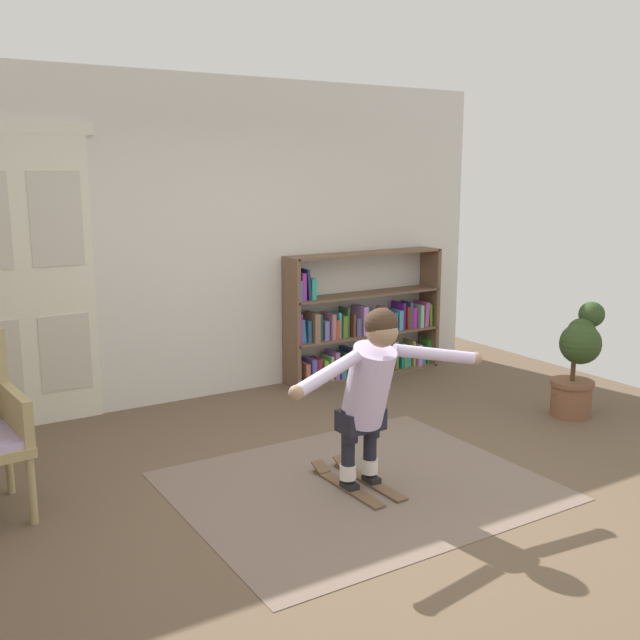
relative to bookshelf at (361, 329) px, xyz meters
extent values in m
plane|color=brown|center=(-1.58, -2.39, -0.48)|extent=(7.20, 7.20, 0.00)
cube|color=silver|center=(-1.58, 0.21, 0.97)|extent=(6.00, 0.10, 2.90)
cube|color=silver|center=(-2.90, 0.15, 0.70)|extent=(0.55, 0.04, 2.35)
cube|color=beige|center=(-2.90, 0.13, 1.21)|extent=(0.41, 0.01, 0.76)
cube|color=beige|center=(-2.90, 0.13, 0.11)|extent=(0.41, 0.01, 0.64)
cube|color=silver|center=(-3.18, 0.15, 1.92)|extent=(1.22, 0.04, 0.10)
cube|color=#766356|center=(-1.59, -2.25, -0.48)|extent=(2.34, 1.94, 0.01)
cube|color=brown|center=(-0.82, 0.00, 0.15)|extent=(0.04, 0.30, 1.26)
cube|color=brown|center=(0.89, 0.00, 0.15)|extent=(0.04, 0.30, 1.26)
cube|color=brown|center=(0.03, 0.00, -0.47)|extent=(1.71, 0.30, 0.02)
cube|color=brown|center=(0.03, 0.00, -0.06)|extent=(1.71, 0.30, 0.02)
cube|color=brown|center=(0.03, 0.00, 0.36)|extent=(1.71, 0.30, 0.02)
cube|color=brown|center=(0.03, 0.00, 0.77)|extent=(1.71, 0.30, 0.02)
cube|color=teal|center=(-0.77, 0.01, -0.35)|extent=(0.06, 0.14, 0.21)
cube|color=#C15E4E|center=(-0.69, -0.01, -0.36)|extent=(0.05, 0.19, 0.21)
cube|color=#5454B7|center=(-0.62, 0.00, -0.34)|extent=(0.06, 0.21, 0.24)
cube|color=maroon|center=(-0.54, 0.01, -0.34)|extent=(0.05, 0.17, 0.23)
cube|color=#69CA36|center=(-0.47, 0.00, -0.36)|extent=(0.05, 0.17, 0.21)
cube|color=#8FC57D|center=(-0.40, 0.00, -0.34)|extent=(0.03, 0.18, 0.24)
cube|color=#995CBE|center=(-0.35, 0.00, -0.32)|extent=(0.05, 0.22, 0.28)
cube|color=teal|center=(-0.29, 0.00, -0.36)|extent=(0.06, 0.23, 0.21)
cube|color=#295F13|center=(-0.22, 0.01, -0.34)|extent=(0.04, 0.18, 0.25)
cube|color=navy|center=(-0.16, 0.01, -0.32)|extent=(0.05, 0.23, 0.29)
cube|color=#3D98C5|center=(-0.10, 0.00, -0.35)|extent=(0.03, 0.20, 0.21)
cube|color=#B53136|center=(-0.05, 0.01, -0.37)|extent=(0.05, 0.19, 0.18)
cube|color=#444089|center=(0.01, 0.02, -0.34)|extent=(0.04, 0.21, 0.24)
cube|color=navy|center=(0.08, 0.02, -0.32)|extent=(0.03, 0.17, 0.29)
cube|color=navy|center=(0.13, 0.01, -0.33)|extent=(0.05, 0.19, 0.26)
cube|color=#74BB7D|center=(0.19, 0.01, -0.31)|extent=(0.05, 0.17, 0.30)
cube|color=#4E48C9|center=(0.25, -0.02, -0.36)|extent=(0.05, 0.16, 0.21)
cube|color=#773975|center=(0.30, 0.01, -0.36)|extent=(0.03, 0.21, 0.19)
cube|color=#4A4D0C|center=(0.35, -0.01, -0.35)|extent=(0.03, 0.24, 0.21)
cube|color=tan|center=(0.40, 0.00, -0.31)|extent=(0.06, 0.16, 0.29)
cube|color=#157A71|center=(0.46, 0.00, -0.35)|extent=(0.03, 0.23, 0.23)
cube|color=#5B894A|center=(0.50, 0.01, -0.33)|extent=(0.04, 0.23, 0.26)
cube|color=teal|center=(0.56, 0.01, -0.36)|extent=(0.07, 0.20, 0.20)
cube|color=olive|center=(0.62, 0.00, -0.32)|extent=(0.04, 0.19, 0.27)
cube|color=#B379BF|center=(0.69, -0.02, -0.35)|extent=(0.05, 0.21, 0.23)
cube|color=teal|center=(0.77, -0.01, -0.37)|extent=(0.05, 0.15, 0.18)
cube|color=#2D7D23|center=(0.85, -0.01, -0.33)|extent=(0.06, 0.14, 0.26)
cube|color=purple|center=(-0.78, -0.02, 0.10)|extent=(0.04, 0.19, 0.29)
cube|color=teal|center=(-0.73, 0.02, 0.07)|extent=(0.07, 0.19, 0.24)
cube|color=#29537E|center=(-0.67, -0.02, 0.06)|extent=(0.04, 0.15, 0.22)
cube|color=#8A674E|center=(-0.60, -0.02, 0.10)|extent=(0.06, 0.23, 0.28)
cube|color=#2C5044|center=(-0.53, 0.02, 0.09)|extent=(0.04, 0.17, 0.26)
cube|color=#6F7AD6|center=(-0.46, 0.02, 0.05)|extent=(0.05, 0.20, 0.19)
cube|color=#A9697B|center=(-0.40, 0.00, 0.08)|extent=(0.04, 0.23, 0.26)
cube|color=#C7492D|center=(-0.34, 0.00, 0.05)|extent=(0.04, 0.20, 0.19)
cube|color=#44C0C5|center=(-0.30, 0.00, 0.08)|extent=(0.03, 0.15, 0.25)
cube|color=#587B2C|center=(-0.25, 0.01, 0.07)|extent=(0.06, 0.20, 0.22)
cube|color=#315734|center=(-0.20, 0.01, 0.10)|extent=(0.03, 0.18, 0.29)
cube|color=brown|center=(-0.16, 0.00, 0.07)|extent=(0.03, 0.24, 0.23)
cube|color=#4E5588|center=(-0.10, 0.00, 0.05)|extent=(0.05, 0.21, 0.18)
cube|color=#BD84D7|center=(-0.02, -0.01, 0.10)|extent=(0.05, 0.22, 0.29)
cube|color=teal|center=(0.04, 0.02, 0.09)|extent=(0.03, 0.16, 0.27)
cube|color=#678AA5|center=(0.09, -0.01, 0.05)|extent=(0.03, 0.17, 0.18)
cube|color=#474C7D|center=(0.16, -0.02, 0.05)|extent=(0.04, 0.19, 0.20)
cube|color=#3D557A|center=(0.21, 0.00, 0.06)|extent=(0.03, 0.15, 0.22)
cube|color=#C87A8F|center=(0.25, 0.00, 0.08)|extent=(0.05, 0.16, 0.26)
cube|color=#335B68|center=(0.32, 0.02, 0.05)|extent=(0.03, 0.15, 0.19)
cube|color=#2C6A83|center=(0.36, 0.00, 0.05)|extent=(0.05, 0.22, 0.20)
cube|color=#499BBA|center=(0.43, 0.01, 0.06)|extent=(0.05, 0.22, 0.21)
cube|color=#621A90|center=(0.48, 0.01, 0.10)|extent=(0.03, 0.22, 0.28)
cube|color=maroon|center=(0.53, 0.00, 0.07)|extent=(0.04, 0.23, 0.24)
cube|color=#344774|center=(0.58, 0.01, 0.09)|extent=(0.03, 0.19, 0.28)
cube|color=#B523A7|center=(0.64, 0.00, 0.06)|extent=(0.06, 0.17, 0.22)
cube|color=#7ECD94|center=(0.71, 0.00, 0.07)|extent=(0.04, 0.22, 0.24)
cube|color=#B1489E|center=(0.78, -0.01, 0.09)|extent=(0.06, 0.21, 0.26)
cube|color=#518618|center=(0.83, 0.00, 0.07)|extent=(0.04, 0.24, 0.24)
cube|color=teal|center=(-0.78, -0.02, 0.47)|extent=(0.05, 0.16, 0.20)
cube|color=purple|center=(-0.73, -0.01, 0.50)|extent=(0.04, 0.17, 0.27)
cube|color=navy|center=(-0.67, 0.02, 0.52)|extent=(0.05, 0.20, 0.30)
cube|color=teal|center=(-0.61, -0.02, 0.47)|extent=(0.05, 0.14, 0.21)
cylinder|color=tan|center=(-3.54, -1.66, -0.27)|extent=(0.05, 0.05, 0.42)
cylinder|color=tan|center=(-3.58, -1.14, -0.27)|extent=(0.05, 0.05, 0.42)
cube|color=tan|center=(-3.55, -1.40, 0.14)|extent=(0.11, 0.56, 0.28)
cylinder|color=brown|center=(0.80, -2.01, -0.32)|extent=(0.34, 0.34, 0.31)
cylinder|color=brown|center=(0.80, -2.01, -0.19)|extent=(0.37, 0.37, 0.04)
cylinder|color=#4C3823|center=(0.80, -2.01, 0.01)|extent=(0.04, 0.04, 0.36)
sphere|color=#2D441E|center=(0.80, -2.06, 0.26)|extent=(0.24, 0.24, 0.24)
sphere|color=#2D441E|center=(0.93, -2.06, 0.40)|extent=(0.22, 0.22, 0.22)
sphere|color=#2D441E|center=(0.74, -2.11, 0.18)|extent=(0.34, 0.34, 0.34)
sphere|color=#2D441E|center=(0.84, -2.04, 0.17)|extent=(0.26, 0.26, 0.26)
cube|color=brown|center=(-1.68, -2.25, -0.47)|extent=(0.11, 0.71, 0.01)
cube|color=brown|center=(-1.69, -1.93, -0.43)|extent=(0.09, 0.12, 0.06)
cube|color=black|center=(-1.68, -2.27, -0.44)|extent=(0.08, 0.12, 0.04)
cube|color=brown|center=(-1.50, -2.25, -0.47)|extent=(0.11, 0.71, 0.01)
cube|color=brown|center=(-1.51, -1.92, -0.43)|extent=(0.09, 0.12, 0.06)
cube|color=black|center=(-1.50, -2.27, -0.44)|extent=(0.08, 0.12, 0.04)
cylinder|color=white|center=(-1.68, -2.25, -0.35)|extent=(0.11, 0.11, 0.10)
cylinder|color=black|center=(-1.68, -2.25, -0.15)|extent=(0.09, 0.09, 0.30)
cylinder|color=black|center=(-1.68, -2.27, -0.03)|extent=(0.11, 0.11, 0.22)
cylinder|color=white|center=(-1.50, -2.25, -0.35)|extent=(0.11, 0.11, 0.10)
cylinder|color=black|center=(-1.50, -2.25, -0.15)|extent=(0.09, 0.09, 0.30)
cylinder|color=black|center=(-1.50, -2.26, -0.03)|extent=(0.11, 0.11, 0.22)
cube|color=black|center=(-1.59, -2.27, -0.01)|extent=(0.30, 0.19, 0.14)
cylinder|color=silver|center=(-1.58, -2.34, 0.24)|extent=(0.29, 0.42, 0.58)
sphere|color=#9B795D|center=(-1.58, -2.47, 0.62)|extent=(0.21, 0.21, 0.20)
sphere|color=#382619|center=(-1.58, -2.46, 0.66)|extent=(0.22, 0.22, 0.21)
cylinder|color=silver|center=(-2.00, -2.51, 0.43)|extent=(0.58, 0.28, 0.17)
sphere|color=#9B795D|center=(-2.27, -2.61, 0.38)|extent=(0.09, 0.09, 0.09)
cylinder|color=silver|center=(-1.16, -2.49, 0.43)|extent=(0.58, 0.25, 0.17)
sphere|color=#9B795D|center=(-0.88, -2.57, 0.38)|extent=(0.09, 0.09, 0.09)
camera|label=1|loc=(-4.24, -6.04, 1.60)|focal=41.49mm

